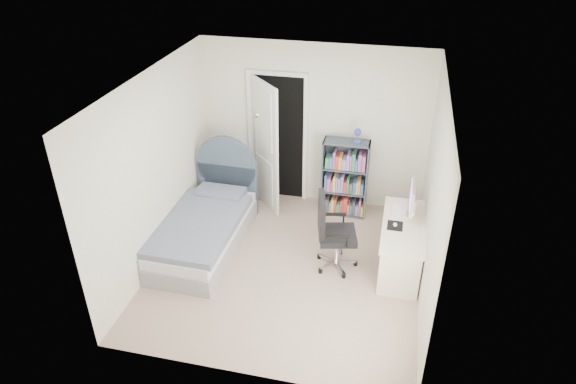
% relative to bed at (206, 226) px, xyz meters
% --- Properties ---
extents(room_shell, '(3.50, 3.70, 2.60)m').
position_rel_bed_xyz_m(room_shell, '(1.21, -0.26, 0.97)').
color(room_shell, gray).
rests_on(room_shell, ground).
extents(door, '(0.92, 0.63, 2.06)m').
position_rel_bed_xyz_m(door, '(0.57, 1.32, 0.75)').
color(door, black).
rests_on(door, ground).
extents(bed, '(1.00, 2.04, 1.24)m').
position_rel_bed_xyz_m(bed, '(0.00, 0.00, 0.00)').
color(bed, gray).
rests_on(bed, ground).
extents(nightstand, '(0.42, 0.42, 0.61)m').
position_rel_bed_xyz_m(nightstand, '(-0.26, 1.33, 0.12)').
color(nightstand, tan).
rests_on(nightstand, ground).
extents(floor_lamp, '(0.21, 0.21, 1.50)m').
position_rel_bed_xyz_m(floor_lamp, '(0.36, 1.33, 0.33)').
color(floor_lamp, silver).
rests_on(floor_lamp, ground).
extents(bookcase, '(0.68, 0.29, 1.42)m').
position_rel_bed_xyz_m(bookcase, '(1.76, 1.23, 0.27)').
color(bookcase, '#37414B').
rests_on(bookcase, ground).
extents(desk, '(0.53, 1.33, 1.09)m').
position_rel_bed_xyz_m(desk, '(2.65, 0.10, 0.08)').
color(desk, '#F0E5C9').
rests_on(desk, ground).
extents(office_chair, '(0.58, 0.59, 1.06)m').
position_rel_bed_xyz_m(office_chair, '(1.75, -0.11, 0.30)').
color(office_chair, silver).
rests_on(office_chair, ground).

